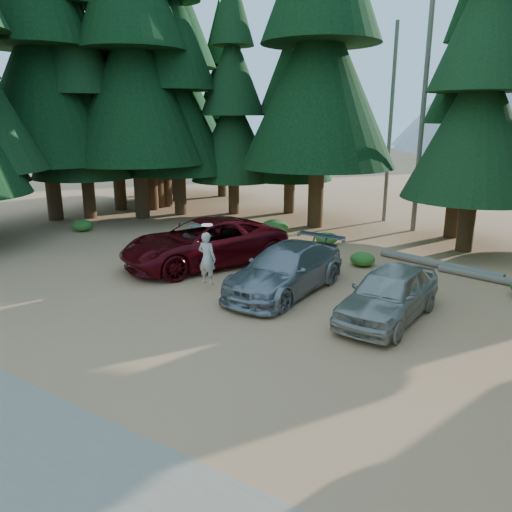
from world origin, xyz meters
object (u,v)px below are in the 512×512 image
at_px(silver_minivan_right, 389,294).
at_px(log_mid, 483,277).
at_px(red_pickup, 204,243).
at_px(frisbee_player, 207,258).
at_px(log_right, 438,264).
at_px(log_left, 219,232).
at_px(silver_minivan_center, 286,269).

bearing_deg(silver_minivan_right, log_mid, 74.96).
height_order(red_pickup, silver_minivan_right, red_pickup).
bearing_deg(silver_minivan_right, frisbee_player, -169.89).
relative_size(red_pickup, log_right, 1.32).
bearing_deg(log_left, log_right, 10.72).
xyz_separation_m(log_left, log_right, (10.05, 0.18, 0.01)).
distance_m(silver_minivan_center, log_mid, 7.02).
relative_size(silver_minivan_right, log_left, 1.09).
bearing_deg(log_left, red_pickup, -49.78).
height_order(silver_minivan_right, frisbee_player, frisbee_player).
bearing_deg(log_right, frisbee_player, -118.75).
distance_m(log_left, log_mid, 11.72).
relative_size(red_pickup, frisbee_player, 3.17).
relative_size(silver_minivan_center, silver_minivan_right, 1.18).
height_order(silver_minivan_center, silver_minivan_right, silver_minivan_center).
xyz_separation_m(frisbee_player, log_right, (5.77, 6.50, -0.90)).
distance_m(silver_minivan_center, log_left, 8.35).
bearing_deg(silver_minivan_center, frisbee_player, -151.23).
bearing_deg(frisbee_player, log_right, -135.32).
height_order(red_pickup, silver_minivan_center, red_pickup).
relative_size(red_pickup, log_mid, 2.04).
relative_size(frisbee_player, log_left, 0.50).
bearing_deg(frisbee_player, log_mid, -145.48).
bearing_deg(red_pickup, silver_minivan_center, 11.45).
xyz_separation_m(red_pickup, silver_minivan_center, (4.06, -0.96, -0.13)).
relative_size(frisbee_player, log_right, 0.42).
relative_size(red_pickup, silver_minivan_center, 1.22).
xyz_separation_m(silver_minivan_right, frisbee_player, (-5.78, -0.73, 0.31)).
relative_size(red_pickup, log_left, 1.57).
relative_size(silver_minivan_right, log_right, 0.92).
bearing_deg(frisbee_player, log_left, -59.60).
bearing_deg(silver_minivan_center, log_left, 143.54).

